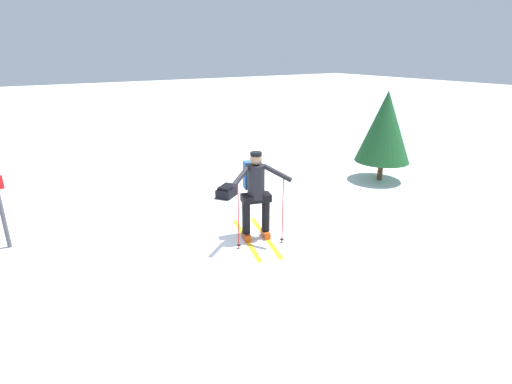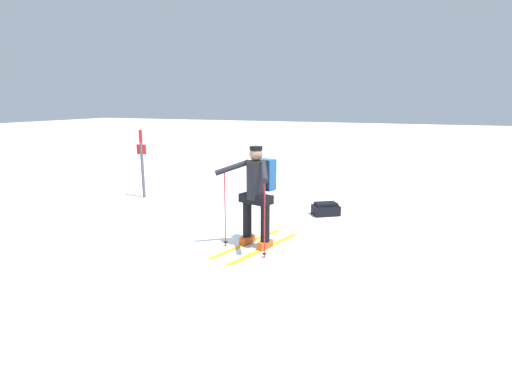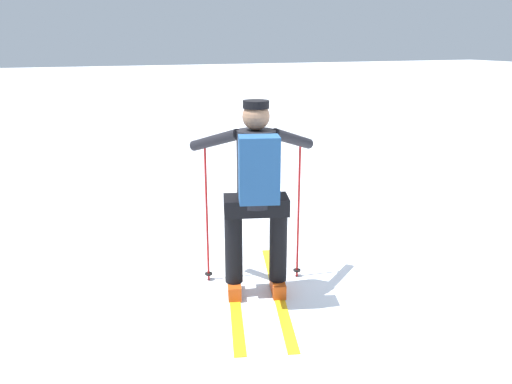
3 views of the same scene
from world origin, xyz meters
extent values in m
plane|color=white|center=(0.00, 0.00, 0.00)|extent=(80.00, 80.00, 0.00)
cube|color=gold|center=(-0.17, 0.68, 0.01)|extent=(1.75, 0.58, 0.01)
cube|color=#C64714|center=(-0.17, 0.68, 0.07)|extent=(0.32, 0.19, 0.12)
cylinder|color=black|center=(-0.17, 0.68, 0.47)|extent=(0.15, 0.15, 0.68)
cube|color=gold|center=(-0.27, 0.32, 0.01)|extent=(1.75, 0.58, 0.01)
cube|color=#C64714|center=(-0.27, 0.32, 0.07)|extent=(0.32, 0.19, 0.12)
cylinder|color=black|center=(-0.27, 0.32, 0.47)|extent=(0.15, 0.15, 0.68)
cube|color=black|center=(-0.22, 0.50, 0.81)|extent=(0.40, 0.58, 0.14)
cylinder|color=black|center=(-0.22, 0.50, 1.12)|extent=(0.31, 0.31, 0.62)
sphere|color=#8C664C|center=(-0.22, 0.50, 1.54)|extent=(0.22, 0.22, 0.22)
cylinder|color=black|center=(-0.22, 0.50, 1.63)|extent=(0.21, 0.21, 0.06)
cube|color=navy|center=(-0.46, 0.57, 1.17)|extent=(0.27, 0.34, 0.51)
cylinder|color=red|center=(0.18, 0.81, 0.64)|extent=(0.02, 0.02, 1.27)
cylinder|color=black|center=(0.18, 0.81, 0.06)|extent=(0.07, 0.07, 0.01)
cylinder|color=black|center=(0.07, 0.76, 1.31)|extent=(0.56, 0.32, 0.26)
cylinder|color=red|center=(-0.04, 0.02, 0.64)|extent=(0.02, 0.02, 1.27)
cylinder|color=black|center=(-0.04, 0.02, 0.06)|extent=(0.07, 0.07, 0.01)
cylinder|color=black|center=(-0.11, 0.13, 1.31)|extent=(0.39, 0.53, 0.26)
cube|color=black|center=(-2.51, 1.13, 0.10)|extent=(0.60, 0.65, 0.21)
cube|color=black|center=(-2.51, 1.13, 0.24)|extent=(0.49, 0.53, 0.06)
cylinder|color=#4C4C51|center=(-2.30, -3.42, 0.84)|extent=(0.07, 0.07, 1.67)
cylinder|color=red|center=(-2.30, -3.42, 1.52)|extent=(0.09, 0.09, 0.30)
cube|color=red|center=(-2.30, -3.42, 1.21)|extent=(0.07, 0.24, 0.24)
camera|label=1|loc=(5.49, -3.14, 3.35)|focal=28.00mm
camera|label=2|loc=(5.55, 2.94, 2.35)|focal=28.00mm
camera|label=3|loc=(-3.83, 1.89, 2.11)|focal=35.00mm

